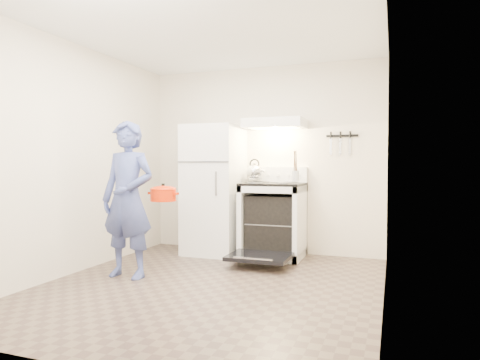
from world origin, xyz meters
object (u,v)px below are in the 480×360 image
Objects in this scene: person at (128,199)px; dutch_oven at (163,195)px; refrigerator at (214,190)px; stove_body at (273,221)px; tea_kettle at (254,171)px.

person reaches higher than dutch_oven.
refrigerator reaches higher than person.
tea_kettle is at bearing 156.18° from stove_body.
refrigerator is 1.85× the size of stove_body.
refrigerator reaches higher than dutch_oven.
stove_body is at bearing 1.77° from refrigerator.
stove_body is 2.99× the size of tea_kettle.
dutch_oven is (0.31, 0.20, 0.04)m from person.
person is at bearing -129.10° from stove_body.
refrigerator is at bearing -178.23° from stove_body.
refrigerator is 1.23m from dutch_oven.
refrigerator is 0.60m from tea_kettle.
person is (-0.89, -1.58, -0.28)m from tea_kettle.
person is (-1.18, -1.45, 0.36)m from stove_body.
person reaches higher than tea_kettle.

